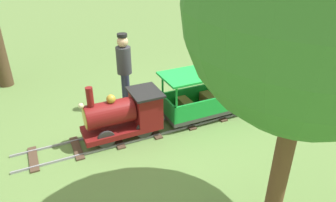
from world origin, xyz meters
TOP-DOWN VIEW (x-y plane):
  - ground_plane at (0.00, 0.00)m, footprint 60.00×60.00m
  - track at (0.00, 0.07)m, footprint 0.70×5.70m
  - locomotive at (0.00, 0.94)m, footprint 0.66×1.45m
  - passenger_car at (0.00, -0.83)m, footprint 0.76×2.00m
  - conductor_person at (1.06, 0.58)m, footprint 0.30×0.30m
  - oak_tree_near at (-2.64, -0.14)m, footprint 2.46×2.46m

SIDE VIEW (x-z plane):
  - ground_plane at x=0.00m, z-range 0.00..0.00m
  - track at x=0.00m, z-range 0.00..0.04m
  - passenger_car at x=0.00m, z-range -0.06..0.91m
  - locomotive at x=0.00m, z-range -0.05..1.02m
  - conductor_person at x=1.06m, z-range 0.15..1.77m
  - oak_tree_near at x=-2.64m, z-range 0.74..4.71m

